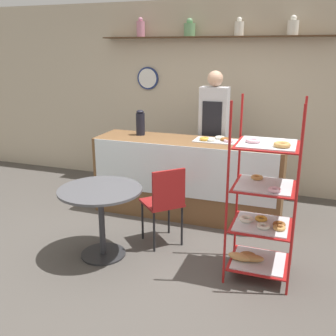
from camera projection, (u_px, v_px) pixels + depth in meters
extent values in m
plane|color=#4C4742|center=(155.00, 254.00, 4.06)|extent=(14.00, 14.00, 0.00)
cube|color=beige|center=(212.00, 98.00, 5.75)|extent=(10.00, 0.06, 2.70)
cube|color=#4C331E|center=(212.00, 37.00, 5.37)|extent=(3.24, 0.24, 0.02)
cylinder|color=#CC7F99|center=(141.00, 29.00, 5.68)|extent=(0.12, 0.12, 0.22)
sphere|color=#CC7F99|center=(141.00, 20.00, 5.64)|extent=(0.07, 0.07, 0.07)
cylinder|color=#669966|center=(190.00, 30.00, 5.45)|extent=(0.16, 0.16, 0.17)
sphere|color=#669966|center=(190.00, 21.00, 5.41)|extent=(0.09, 0.09, 0.09)
cylinder|color=silver|center=(239.00, 29.00, 5.22)|extent=(0.12, 0.12, 0.18)
sphere|color=silver|center=(239.00, 20.00, 5.19)|extent=(0.07, 0.07, 0.07)
cylinder|color=silver|center=(293.00, 28.00, 5.00)|extent=(0.14, 0.14, 0.18)
sphere|color=silver|center=(294.00, 18.00, 4.97)|extent=(0.08, 0.08, 0.08)
cylinder|color=navy|center=(148.00, 78.00, 5.96)|extent=(0.33, 0.03, 0.33)
cylinder|color=white|center=(147.00, 78.00, 5.94)|extent=(0.29, 0.00, 0.29)
cube|color=brown|center=(188.00, 178.00, 4.93)|extent=(2.33, 0.62, 0.97)
cube|color=silver|center=(180.00, 172.00, 4.59)|extent=(2.23, 0.01, 0.62)
cylinder|color=#A51919|center=(227.00, 198.00, 3.33)|extent=(0.02, 0.02, 1.65)
cylinder|color=#A51919|center=(295.00, 206.00, 3.15)|extent=(0.02, 0.02, 1.65)
cylinder|color=#A51919|center=(238.00, 179.00, 3.81)|extent=(0.02, 0.02, 1.65)
cylinder|color=#A51919|center=(298.00, 186.00, 3.63)|extent=(0.02, 0.02, 1.65)
cube|color=#A51919|center=(259.00, 262.00, 3.69)|extent=(0.53, 0.51, 0.01)
cube|color=silver|center=(259.00, 261.00, 3.68)|extent=(0.47, 0.45, 0.01)
ellipsoid|color=#B27F47|center=(252.00, 258.00, 3.65)|extent=(0.24, 0.11, 0.07)
ellipsoid|color=tan|center=(240.00, 257.00, 3.67)|extent=(0.23, 0.13, 0.07)
ellipsoid|color=olive|center=(247.00, 255.00, 3.70)|extent=(0.18, 0.13, 0.07)
cube|color=#A51919|center=(261.00, 225.00, 3.58)|extent=(0.53, 0.51, 0.01)
cube|color=silver|center=(261.00, 224.00, 3.57)|extent=(0.47, 0.45, 0.01)
torus|color=silver|center=(246.00, 219.00, 3.62)|extent=(0.13, 0.13, 0.04)
torus|color=gold|center=(261.00, 219.00, 3.64)|extent=(0.11, 0.11, 0.03)
torus|color=silver|center=(263.00, 226.00, 3.48)|extent=(0.12, 0.12, 0.03)
torus|color=tan|center=(279.00, 228.00, 3.45)|extent=(0.11, 0.11, 0.03)
torus|color=brown|center=(279.00, 224.00, 3.51)|extent=(0.11, 0.11, 0.04)
cube|color=#A51919|center=(264.00, 186.00, 3.47)|extent=(0.53, 0.51, 0.01)
cube|color=silver|center=(264.00, 185.00, 3.46)|extent=(0.47, 0.45, 0.01)
torus|color=#EAB2C1|center=(275.00, 190.00, 3.28)|extent=(0.11, 0.11, 0.03)
torus|color=tan|center=(257.00, 177.00, 3.60)|extent=(0.11, 0.11, 0.03)
cube|color=#A51919|center=(267.00, 145.00, 3.36)|extent=(0.53, 0.51, 0.01)
cube|color=silver|center=(268.00, 143.00, 3.35)|extent=(0.47, 0.45, 0.01)
torus|color=tan|center=(282.00, 145.00, 3.20)|extent=(0.14, 0.14, 0.04)
torus|color=#EAB2C1|center=(253.00, 140.00, 3.37)|extent=(0.13, 0.13, 0.03)
cube|color=#282833|center=(212.00, 170.00, 5.32)|extent=(0.22, 0.19, 0.91)
cube|color=#B2B2B7|center=(214.00, 113.00, 5.09)|extent=(0.36, 0.22, 0.66)
cube|color=black|center=(212.00, 123.00, 5.03)|extent=(0.25, 0.01, 0.55)
sphere|color=tan|center=(215.00, 79.00, 4.97)|extent=(0.20, 0.20, 0.20)
cylinder|color=#262628|center=(103.00, 254.00, 4.05)|extent=(0.46, 0.46, 0.02)
cylinder|color=#333338|center=(102.00, 223.00, 3.95)|extent=(0.06, 0.06, 0.68)
cylinder|color=#4C4C51|center=(100.00, 190.00, 3.85)|extent=(0.83, 0.83, 0.02)
cylinder|color=black|center=(169.00, 215.00, 4.47)|extent=(0.02, 0.02, 0.45)
cylinder|color=black|center=(143.00, 220.00, 4.34)|extent=(0.02, 0.02, 0.45)
cylinder|color=black|center=(182.00, 226.00, 4.19)|extent=(0.02, 0.02, 0.45)
cylinder|color=black|center=(154.00, 232.00, 4.06)|extent=(0.02, 0.02, 0.45)
cube|color=maroon|center=(162.00, 203.00, 4.19)|extent=(0.54, 0.54, 0.03)
cube|color=maroon|center=(169.00, 189.00, 3.98)|extent=(0.28, 0.28, 0.40)
cylinder|color=black|center=(140.00, 124.00, 5.04)|extent=(0.11, 0.11, 0.28)
ellipsoid|color=black|center=(140.00, 112.00, 5.00)|extent=(0.10, 0.10, 0.05)
cube|color=silver|center=(215.00, 141.00, 4.74)|extent=(0.51, 0.30, 0.01)
torus|color=silver|center=(220.00, 138.00, 4.81)|extent=(0.12, 0.12, 0.03)
torus|color=brown|center=(225.00, 139.00, 4.70)|extent=(0.11, 0.11, 0.04)
torus|color=#EAB2C1|center=(229.00, 141.00, 4.65)|extent=(0.12, 0.12, 0.03)
torus|color=silver|center=(211.00, 140.00, 4.70)|extent=(0.10, 0.10, 0.03)
torus|color=gold|center=(204.00, 139.00, 4.72)|extent=(0.12, 0.12, 0.04)
torus|color=tan|center=(226.00, 139.00, 4.72)|extent=(0.13, 0.13, 0.03)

